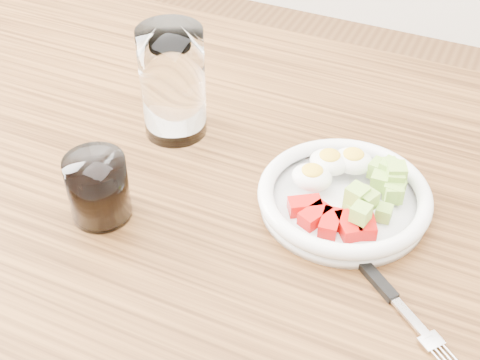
% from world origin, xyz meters
% --- Properties ---
extents(dining_table, '(1.50, 0.90, 0.77)m').
position_xyz_m(dining_table, '(0.00, 0.00, 0.67)').
color(dining_table, brown).
rests_on(dining_table, ground).
extents(bowl, '(0.22, 0.22, 0.06)m').
position_xyz_m(bowl, '(0.11, 0.05, 0.79)').
color(bowl, white).
rests_on(bowl, dining_table).
extents(fork, '(0.17, 0.14, 0.01)m').
position_xyz_m(fork, '(0.20, -0.06, 0.77)').
color(fork, black).
rests_on(fork, dining_table).
extents(water_glass, '(0.09, 0.09, 0.16)m').
position_xyz_m(water_glass, '(-0.15, 0.10, 0.85)').
color(water_glass, white).
rests_on(water_glass, dining_table).
extents(coffee_glass, '(0.07, 0.07, 0.08)m').
position_xyz_m(coffee_glass, '(-0.15, -0.09, 0.81)').
color(coffee_glass, white).
rests_on(coffee_glass, dining_table).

